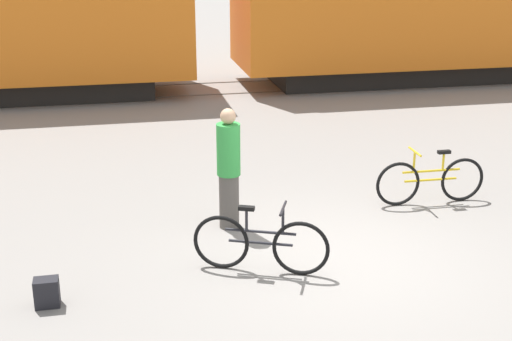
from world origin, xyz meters
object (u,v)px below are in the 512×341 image
(bicycle_black, at_px, (261,244))
(person_in_green, at_px, (229,169))
(bicycle_yellow, at_px, (430,181))
(backpack, at_px, (47,293))

(bicycle_black, height_order, person_in_green, person_in_green)
(bicycle_black, bearing_deg, bicycle_yellow, 29.47)
(person_in_green, bearing_deg, backpack, -91.04)
(bicycle_black, distance_m, bicycle_yellow, 3.55)
(bicycle_yellow, xyz_separation_m, person_in_green, (-3.23, -0.28, 0.51))
(bicycle_black, distance_m, person_in_green, 1.56)
(person_in_green, relative_size, backpack, 5.19)
(bicycle_black, distance_m, backpack, 2.61)
(bicycle_black, bearing_deg, backpack, -172.40)
(bicycle_black, relative_size, backpack, 4.76)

